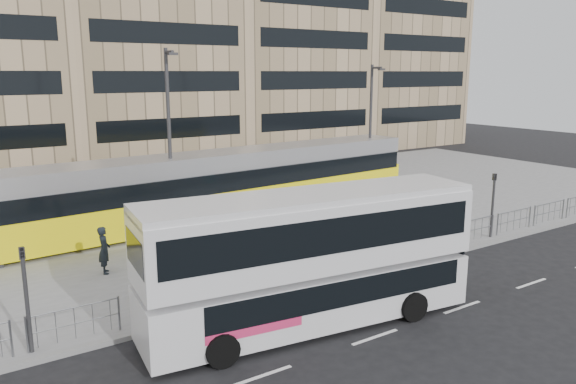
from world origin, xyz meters
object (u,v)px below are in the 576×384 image
double_decker_bus (311,255)px  traffic_light_east (493,197)px  station_sign (460,210)px  tram (172,192)px  lamp_post_east (371,124)px  pedestrian (104,250)px  traffic_light_west (25,286)px  lamp_post_west (170,134)px  ad_panel (427,235)px

double_decker_bus → traffic_light_east: size_ratio=3.54×
station_sign → traffic_light_east: 2.06m
tram → lamp_post_east: bearing=-1.4°
pedestrian → tram: bearing=-32.9°
tram → lamp_post_east: 14.11m
tram → traffic_light_west: (-8.46, -10.15, 0.16)m
double_decker_bus → station_sign: size_ratio=4.95×
double_decker_bus → pedestrian: double_decker_bus is taller
traffic_light_east → tram: bearing=151.9°
lamp_post_east → pedestrian: bearing=-163.6°
tram → station_sign: size_ratio=13.95×
double_decker_bus → tram: 12.86m
double_decker_bus → lamp_post_east: size_ratio=1.33×
station_sign → traffic_light_east: traffic_light_east is taller
traffic_light_west → double_decker_bus: bearing=-14.6°
pedestrian → traffic_light_east: traffic_light_east is taller
tram → lamp_post_west: (-0.24, -0.59, 3.00)m
traffic_light_east → lamp_post_west: (-12.22, 9.55, 2.84)m
pedestrian → lamp_post_west: size_ratio=0.21×
ad_panel → lamp_post_west: 12.96m
tram → traffic_light_east: tram is taller
tram → lamp_post_east: (13.84, 0.63, 2.67)m
pedestrian → traffic_light_west: traffic_light_west is taller
double_decker_bus → ad_panel: size_ratio=7.49×
tram → traffic_light_east: size_ratio=9.96×
double_decker_bus → station_sign: bearing=22.7°
pedestrian → station_sign: bearing=-96.5°
traffic_light_west → lamp_post_east: lamp_post_east is taller
station_sign → pedestrian: (-14.85, 4.98, -0.59)m
double_decker_bus → traffic_light_east: 12.94m
tram → traffic_light_east: bearing=-44.2°
double_decker_bus → pedestrian: bearing=124.8°
pedestrian → double_decker_bus: bearing=-140.2°
station_sign → lamp_post_west: size_ratio=0.25×
tram → pedestrian: size_ratio=16.33×
double_decker_bus → ad_panel: 8.60m
traffic_light_west → lamp_post_east: size_ratio=0.38×
station_sign → ad_panel: bearing=164.3°
ad_panel → pedestrian: 13.41m
ad_panel → lamp_post_east: size_ratio=0.18×
station_sign → pedestrian: 15.67m
double_decker_bus → lamp_post_west: lamp_post_west is taller
station_sign → traffic_light_west: size_ratio=0.71×
pedestrian → traffic_light_west: (-3.59, -5.28, 1.03)m
pedestrian → lamp_post_west: bearing=-35.1°
station_sign → ad_panel: size_ratio=1.51×
double_decker_bus → traffic_light_west: 8.23m
station_sign → tram: bearing=110.8°
pedestrian → lamp_post_west: (4.62, 4.29, 3.87)m
pedestrian → lamp_post_east: lamp_post_east is taller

